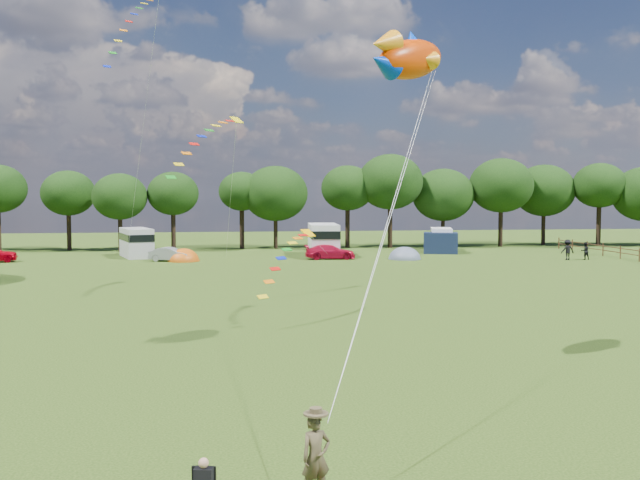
{
  "coord_description": "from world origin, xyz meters",
  "views": [
    {
      "loc": [
        -4.06,
        -21.44,
        5.94
      ],
      "look_at": [
        0.0,
        8.0,
        4.0
      ],
      "focal_mm": 40.0,
      "sensor_mm": 36.0,
      "label": 1
    }
  ],
  "objects": [
    {
      "name": "streamer_kite_b",
      "position": [
        -4.65,
        20.26,
        9.27
      ],
      "size": [
        4.39,
        4.77,
        3.84
      ],
      "rotation": [
        0.0,
        0.0,
        0.73
      ],
      "color": "yellow",
      "rests_on": "ground"
    },
    {
      "name": "fish_kite",
      "position": [
        2.28,
        2.88,
        10.62
      ],
      "size": [
        3.71,
        3.25,
        2.1
      ],
      "rotation": [
        0.0,
        -0.21,
        0.67
      ],
      "color": "#CD3500",
      "rests_on": "ground"
    },
    {
      "name": "walker_a",
      "position": [
        28.29,
        38.5,
        0.79
      ],
      "size": [
        0.78,
        0.5,
        1.58
      ],
      "primitive_type": "imported",
      "rotation": [
        0.0,
        0.0,
        3.11
      ],
      "color": "black",
      "rests_on": "ground"
    },
    {
      "name": "campervan_c",
      "position": [
        5.5,
        45.5,
        1.64
      ],
      "size": [
        3.04,
        6.39,
        3.06
      ],
      "rotation": [
        0.0,
        0.0,
        1.51
      ],
      "color": "silver",
      "rests_on": "ground"
    },
    {
      "name": "awning_navy",
      "position": [
        17.54,
        47.06,
        1.04
      ],
      "size": [
        3.96,
        3.54,
        2.07
      ],
      "primitive_type": "cube",
      "rotation": [
        0.0,
        0.0,
        -0.3
      ],
      "color": "#131E39",
      "rests_on": "ground"
    },
    {
      "name": "streamer_kite_a",
      "position": [
        -9.23,
        25.83,
        17.19
      ],
      "size": [
        3.28,
        5.44,
        5.73
      ],
      "rotation": [
        0.0,
        0.0,
        0.49
      ],
      "color": "#D5C20C",
      "rests_on": "ground"
    },
    {
      "name": "campervan_b",
      "position": [
        -12.01,
        46.71,
        1.45
      ],
      "size": [
        3.81,
        5.95,
        2.7
      ],
      "rotation": [
        0.0,
        0.0,
        1.86
      ],
      "color": "#B2B2B4",
      "rests_on": "ground"
    },
    {
      "name": "campervan_d",
      "position": [
        18.34,
        49.35,
        1.29
      ],
      "size": [
        3.3,
        5.26,
        2.4
      ],
      "rotation": [
        0.0,
        0.0,
        1.3
      ],
      "color": "white",
      "rests_on": "ground"
    },
    {
      "name": "tent_greyblue",
      "position": [
        12.34,
        41.23,
        0.02
      ],
      "size": [
        2.99,
        3.28,
        2.23
      ],
      "color": "slate",
      "rests_on": "ground"
    },
    {
      "name": "streamer_kite_c",
      "position": [
        -0.83,
        12.05,
        3.23
      ],
      "size": [
        3.19,
        4.96,
        2.81
      ],
      "rotation": [
        0.0,
        0.0,
        0.68
      ],
      "color": "#FAB105",
      "rests_on": "ground"
    },
    {
      "name": "tent_orange",
      "position": [
        -7.43,
        42.05,
        0.02
      ],
      "size": [
        2.83,
        3.1,
        2.21
      ],
      "color": "#C3520D",
      "rests_on": "ground"
    },
    {
      "name": "walker_b",
      "position": [
        26.56,
        38.39,
        0.93
      ],
      "size": [
        1.21,
        0.59,
        1.85
      ],
      "primitive_type": "imported",
      "rotation": [
        0.0,
        0.0,
        3.17
      ],
      "color": "black",
      "rests_on": "ground"
    },
    {
      "name": "car_c",
      "position": [
        5.64,
        42.22,
        0.66
      ],
      "size": [
        4.46,
        2.01,
        1.32
      ],
      "primitive_type": "imported",
      "rotation": [
        0.0,
        0.0,
        1.53
      ],
      "color": "#BA0C2B",
      "rests_on": "ground"
    },
    {
      "name": "ground_plane",
      "position": [
        0.0,
        0.0,
        0.0
      ],
      "size": [
        180.0,
        180.0,
        0.0
      ],
      "primitive_type": "plane",
      "color": "black",
      "rests_on": "ground"
    },
    {
      "name": "car_b",
      "position": [
        -8.55,
        41.96,
        0.62
      ],
      "size": [
        3.73,
        2.4,
        1.23
      ],
      "primitive_type": "imported",
      "rotation": [
        0.0,
        0.0,
        1.23
      ],
      "color": "gray",
      "rests_on": "ground"
    },
    {
      "name": "tree_line",
      "position": [
        5.3,
        54.99,
        6.35
      ],
      "size": [
        102.98,
        10.98,
        10.27
      ],
      "color": "black",
      "rests_on": "ground"
    },
    {
      "name": "kite_flyer",
      "position": [
        -2.3,
        -8.06,
        0.84
      ],
      "size": [
        0.71,
        0.57,
        1.67
      ],
      "primitive_type": "imported",
      "rotation": [
        0.0,
        0.0,
        0.32
      ],
      "color": "#4C412A",
      "rests_on": "ground"
    }
  ]
}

